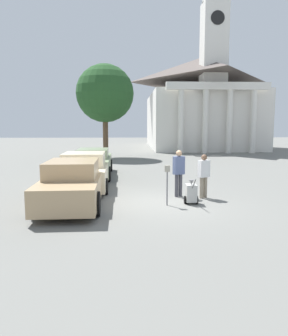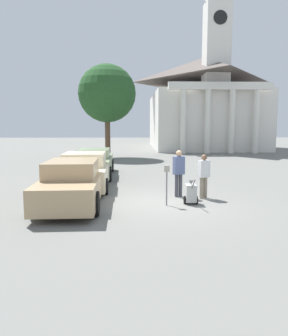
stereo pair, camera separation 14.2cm
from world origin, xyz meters
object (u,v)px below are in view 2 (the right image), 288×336
parked_car_tan (73,184)px  church (202,101)px  parked_car_sage (95,163)px  parking_meter (167,178)px  equipment_cart (191,193)px  person_worker (179,170)px  person_supervisor (204,174)px  parked_car_cream (85,172)px

parked_car_tan → church: (10.39, 28.60, 4.85)m
parked_car_sage → parking_meter: (3.23, -6.58, 0.25)m
parked_car_tan → equipment_cart: bearing=-3.4°
person_worker → person_supervisor: 0.95m
parking_meter → church: 30.13m
parked_car_cream → church: bearing=66.3°
person_supervisor → church: 28.80m
parking_meter → person_supervisor: 1.83m
parked_car_sage → church: bearing=63.4°
parked_car_sage → person_supervisor: (4.72, -5.53, 0.23)m
parked_car_cream → equipment_cart: (4.09, -3.06, -0.33)m
parked_car_tan → person_worker: person_worker is taller
parked_car_cream → person_worker: (3.82, -1.88, 0.31)m
parked_car_tan → person_supervisor: person_supervisor is taller
parked_car_tan → parked_car_cream: bearing=88.4°
person_supervisor → equipment_cart: (-0.63, -0.88, -0.55)m
parked_car_cream → parking_meter: size_ratio=3.43×
equipment_cart → church: size_ratio=0.05×
parked_car_cream → equipment_cart: parked_car_cream is taller
parked_car_cream → person_worker: size_ratio=2.66×
parked_car_sage → equipment_cart: parked_car_sage is taller
parked_car_sage → person_worker: size_ratio=2.96×
parked_car_sage → person_supervisor: 7.27m
parking_meter → person_worker: 1.48m
person_supervisor → equipment_cart: person_supervisor is taller
equipment_cart → parked_car_sage: bearing=122.9°
parked_car_cream → parking_meter: bearing=-46.7°
parking_meter → equipment_cart: bearing=11.5°
parked_car_sage → parking_meter: parked_car_sage is taller
parked_car_cream → parked_car_sage: 3.35m
parked_car_sage → parking_meter: bearing=-65.5°
person_supervisor → church: bearing=-125.9°
person_worker → equipment_cart: person_worker is taller
parked_car_sage → parked_car_cream: bearing=-91.6°
parked_car_tan → equipment_cart: (4.09, -0.12, -0.34)m
parked_car_cream → person_worker: bearing=-27.8°
person_worker → person_supervisor: size_ratio=1.08×
equipment_cart → church: 29.86m
person_supervisor → person_worker: bearing=-42.9°
parked_car_cream → equipment_cart: 5.12m
parking_meter → equipment_cart: parking_meter is taller
parked_car_cream → person_supervisor: bearing=-26.4°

